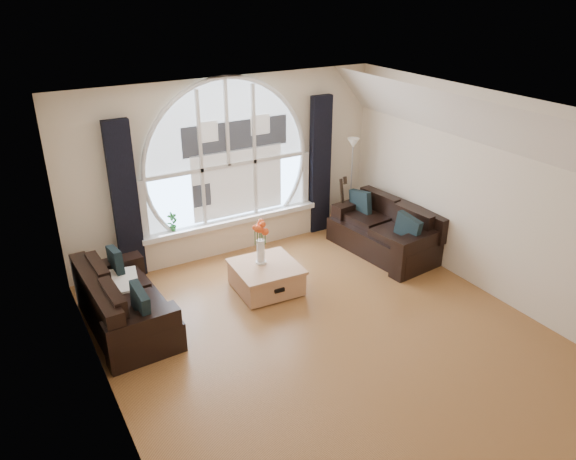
{
  "coord_description": "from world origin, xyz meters",
  "views": [
    {
      "loc": [
        -3.17,
        -4.62,
        3.99
      ],
      "look_at": [
        0.0,
        0.9,
        1.05
      ],
      "focal_mm": 34.4,
      "sensor_mm": 36.0,
      "label": 1
    }
  ],
  "objects_px": {
    "coffee_chest": "(266,276)",
    "guitar": "(340,205)",
    "floor_lamp": "(351,185)",
    "potted_plant": "(173,222)",
    "sofa_left": "(126,299)",
    "vase_flowers": "(260,238)",
    "sofa_right": "(384,228)"
  },
  "relations": [
    {
      "from": "vase_flowers",
      "to": "potted_plant",
      "type": "bearing_deg",
      "value": 122.77
    },
    {
      "from": "floor_lamp",
      "to": "guitar",
      "type": "height_order",
      "value": "floor_lamp"
    },
    {
      "from": "guitar",
      "to": "potted_plant",
      "type": "height_order",
      "value": "guitar"
    },
    {
      "from": "potted_plant",
      "to": "sofa_left",
      "type": "bearing_deg",
      "value": -129.66
    },
    {
      "from": "sofa_left",
      "to": "potted_plant",
      "type": "height_order",
      "value": "potted_plant"
    },
    {
      "from": "sofa_left",
      "to": "sofa_right",
      "type": "distance_m",
      "value": 4.06
    },
    {
      "from": "coffee_chest",
      "to": "floor_lamp",
      "type": "height_order",
      "value": "floor_lamp"
    },
    {
      "from": "potted_plant",
      "to": "floor_lamp",
      "type": "bearing_deg",
      "value": -4.56
    },
    {
      "from": "floor_lamp",
      "to": "guitar",
      "type": "bearing_deg",
      "value": -159.22
    },
    {
      "from": "floor_lamp",
      "to": "guitar",
      "type": "distance_m",
      "value": 0.41
    },
    {
      "from": "sofa_left",
      "to": "sofa_right",
      "type": "xyz_separation_m",
      "value": [
        4.06,
        0.06,
        0.0
      ]
    },
    {
      "from": "coffee_chest",
      "to": "vase_flowers",
      "type": "xyz_separation_m",
      "value": [
        -0.03,
        0.09,
        0.56
      ]
    },
    {
      "from": "coffee_chest",
      "to": "potted_plant",
      "type": "relative_size",
      "value": 2.92
    },
    {
      "from": "floor_lamp",
      "to": "potted_plant",
      "type": "relative_size",
      "value": 5.4
    },
    {
      "from": "potted_plant",
      "to": "sofa_right",
      "type": "bearing_deg",
      "value": -22.38
    },
    {
      "from": "sofa_left",
      "to": "vase_flowers",
      "type": "relative_size",
      "value": 2.43
    },
    {
      "from": "sofa_left",
      "to": "vase_flowers",
      "type": "distance_m",
      "value": 1.92
    },
    {
      "from": "floor_lamp",
      "to": "potted_plant",
      "type": "distance_m",
      "value": 3.05
    },
    {
      "from": "guitar",
      "to": "potted_plant",
      "type": "distance_m",
      "value": 2.78
    },
    {
      "from": "sofa_left",
      "to": "potted_plant",
      "type": "bearing_deg",
      "value": 47.76
    },
    {
      "from": "coffee_chest",
      "to": "guitar",
      "type": "distance_m",
      "value": 2.18
    },
    {
      "from": "floor_lamp",
      "to": "potted_plant",
      "type": "height_order",
      "value": "floor_lamp"
    },
    {
      "from": "guitar",
      "to": "potted_plant",
      "type": "relative_size",
      "value": 3.58
    },
    {
      "from": "potted_plant",
      "to": "coffee_chest",
      "type": "bearing_deg",
      "value": -58.19
    },
    {
      "from": "sofa_left",
      "to": "potted_plant",
      "type": "xyz_separation_m",
      "value": [
        1.07,
        1.29,
        0.3
      ]
    },
    {
      "from": "sofa_right",
      "to": "floor_lamp",
      "type": "bearing_deg",
      "value": 80.82
    },
    {
      "from": "sofa_right",
      "to": "potted_plant",
      "type": "bearing_deg",
      "value": 151.36
    },
    {
      "from": "vase_flowers",
      "to": "floor_lamp",
      "type": "relative_size",
      "value": 0.44
    },
    {
      "from": "coffee_chest",
      "to": "guitar",
      "type": "bearing_deg",
      "value": 30.42
    },
    {
      "from": "coffee_chest",
      "to": "floor_lamp",
      "type": "bearing_deg",
      "value": 29.59
    },
    {
      "from": "coffee_chest",
      "to": "sofa_left",
      "type": "bearing_deg",
      "value": -178.63
    },
    {
      "from": "sofa_right",
      "to": "coffee_chest",
      "type": "distance_m",
      "value": 2.17
    }
  ]
}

